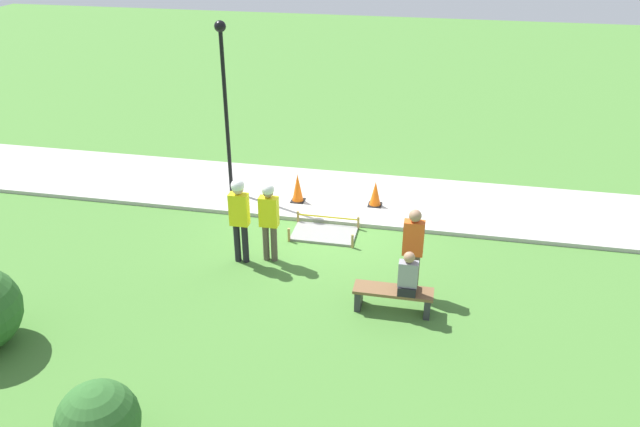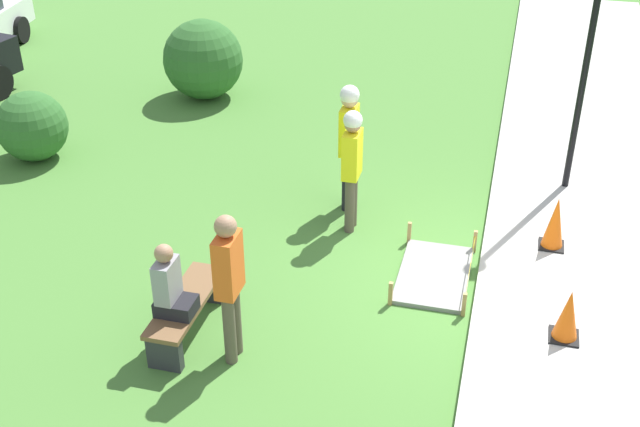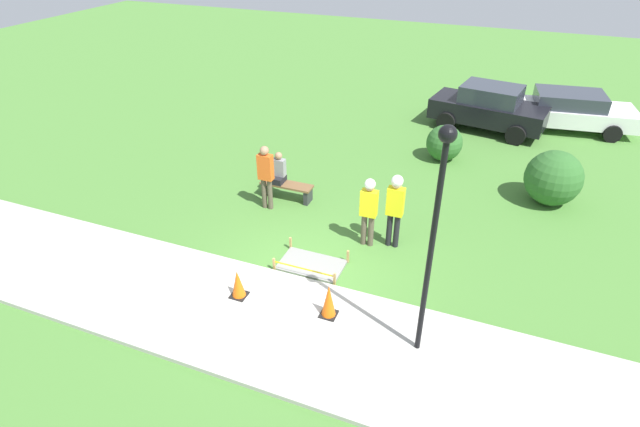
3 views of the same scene
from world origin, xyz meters
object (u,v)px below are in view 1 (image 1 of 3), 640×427
park_bench (393,296)px  person_seated_on_bench (408,277)px  worker_assistant (239,212)px  bystander_in_orange_shirt (413,247)px  traffic_cone_far_patch (298,188)px  lamppost_near (224,87)px  traffic_cone_near_patch (375,194)px  worker_supervisor (269,215)px

park_bench → person_seated_on_bench: size_ratio=1.70×
worker_assistant → bystander_in_orange_shirt: 3.71m
traffic_cone_far_patch → park_bench: (-2.86, 4.15, -0.14)m
park_bench → lamppost_near: size_ratio=0.34×
person_seated_on_bench → worker_assistant: size_ratio=0.46×
bystander_in_orange_shirt → traffic_cone_near_patch: bearing=-72.3°
traffic_cone_far_patch → person_seated_on_bench: person_seated_on_bench is taller
park_bench → lamppost_near: (4.72, -4.34, 2.62)m
traffic_cone_far_patch → bystander_in_orange_shirt: bystander_in_orange_shirt is taller
traffic_cone_near_patch → lamppost_near: size_ratio=0.15×
bystander_in_orange_shirt → worker_supervisor: bearing=-12.3°
worker_assistant → lamppost_near: bearing=-67.4°
person_seated_on_bench → traffic_cone_far_patch: bearing=-53.4°
worker_assistant → bystander_in_orange_shirt: size_ratio=1.05×
traffic_cone_near_patch → lamppost_near: lamppost_near is taller
traffic_cone_far_patch → worker_assistant: size_ratio=0.39×
traffic_cone_far_patch → worker_supervisor: 2.87m
park_bench → lamppost_near: lamppost_near is taller
park_bench → traffic_cone_far_patch: bearing=-55.4°
traffic_cone_near_patch → park_bench: traffic_cone_near_patch is taller
traffic_cone_far_patch → worker_assistant: bearing=79.9°
park_bench → traffic_cone_near_patch: bearing=-78.4°
traffic_cone_near_patch → bystander_in_orange_shirt: 3.87m
traffic_cone_far_patch → worker_supervisor: worker_supervisor is taller
person_seated_on_bench → bystander_in_orange_shirt: bystander_in_orange_shirt is taller
worker_supervisor → lamppost_near: (1.92, -3.00, 1.85)m
worker_supervisor → worker_assistant: (0.59, 0.18, 0.09)m
worker_assistant → lamppost_near: (1.33, -3.18, 1.76)m
park_bench → worker_assistant: size_ratio=0.78×
person_seated_on_bench → worker_supervisor: worker_supervisor is taller
traffic_cone_near_patch → traffic_cone_far_patch: (1.98, 0.16, 0.05)m
park_bench → person_seated_on_bench: bearing=168.8°
person_seated_on_bench → worker_supervisor: size_ratio=0.49×
worker_assistant → traffic_cone_near_patch: bearing=-128.6°
traffic_cone_far_patch → bystander_in_orange_shirt: bearing=132.1°
traffic_cone_near_patch → worker_assistant: (2.51, 3.14, 0.77)m
traffic_cone_near_patch → worker_supervisor: bearing=57.1°
traffic_cone_far_patch → lamppost_near: size_ratio=0.17×
person_seated_on_bench → bystander_in_orange_shirt: bearing=-91.8°
worker_supervisor → lamppost_near: 4.01m
park_bench → person_seated_on_bench: (-0.25, 0.05, 0.50)m
traffic_cone_near_patch → worker_supervisor: 3.60m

